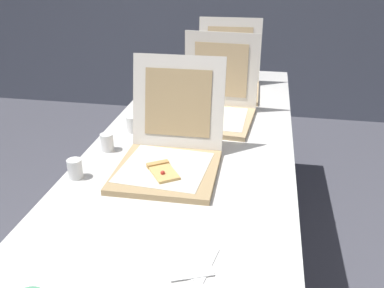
% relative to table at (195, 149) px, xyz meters
% --- Properties ---
extents(table, '(0.84, 2.32, 0.73)m').
position_rel_table_xyz_m(table, '(0.00, 0.00, 0.00)').
color(table, silver).
rests_on(table, ground).
extents(pizza_box_front, '(0.37, 0.45, 0.38)m').
position_rel_table_xyz_m(pizza_box_front, '(-0.05, -0.27, 0.10)').
color(pizza_box_front, tan).
rests_on(pizza_box_front, table).
extents(pizza_box_middle, '(0.40, 0.41, 0.39)m').
position_rel_table_xyz_m(pizza_box_middle, '(0.05, 0.25, 0.10)').
color(pizza_box_middle, tan).
rests_on(pizza_box_middle, table).
extents(pizza_box_back, '(0.38, 0.43, 0.39)m').
position_rel_table_xyz_m(pizza_box_back, '(0.07, 0.69, 0.10)').
color(pizza_box_back, tan).
rests_on(pizza_box_back, table).
extents(cup_white_mid, '(0.05, 0.05, 0.07)m').
position_rel_table_xyz_m(cup_white_mid, '(-0.29, 0.03, 0.08)').
color(cup_white_mid, white).
rests_on(cup_white_mid, table).
extents(cup_white_near_left, '(0.05, 0.05, 0.07)m').
position_rel_table_xyz_m(cup_white_near_left, '(-0.37, -0.40, 0.08)').
color(cup_white_near_left, white).
rests_on(cup_white_near_left, table).
extents(cup_white_far, '(0.05, 0.05, 0.07)m').
position_rel_table_xyz_m(cup_white_far, '(-0.20, 0.39, 0.08)').
color(cup_white_far, white).
rests_on(cup_white_far, table).
extents(cup_white_near_center, '(0.05, 0.05, 0.07)m').
position_rel_table_xyz_m(cup_white_near_center, '(-0.33, -0.17, 0.08)').
color(cup_white_near_center, white).
rests_on(cup_white_near_center, table).
extents(napkin_pile, '(0.16, 0.17, 0.01)m').
position_rel_table_xyz_m(napkin_pile, '(0.12, -0.77, 0.05)').
color(napkin_pile, white).
rests_on(napkin_pile, table).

